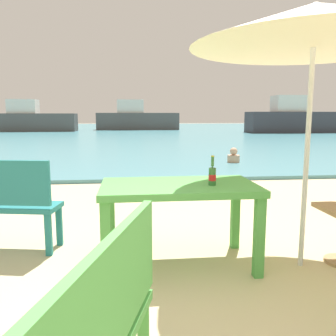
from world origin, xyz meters
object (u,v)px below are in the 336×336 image
boat_fishing_trawler (296,119)px  boat_sailboat (137,119)px  patio_umbrella (315,25)px  beer_bottle_amber (212,175)px  swimmer_person (234,157)px  boat_ferry (303,119)px  boat_cargo_ship (31,120)px  picnic_table_green (179,196)px

boat_fishing_trawler → boat_sailboat: bearing=150.3°
patio_umbrella → boat_sailboat: (-0.97, 29.64, -1.06)m
patio_umbrella → beer_bottle_amber: bearing=175.4°
patio_umbrella → swimmer_person: 6.87m
beer_bottle_amber → boat_ferry: bearing=61.7°
boat_sailboat → boat_cargo_ship: 9.15m
beer_bottle_amber → boat_fishing_trawler: bearing=62.3°
picnic_table_green → beer_bottle_amber: 0.36m
picnic_table_green → boat_ferry: (18.76, 34.18, 0.34)m
boat_sailboat → boat_ferry: bearing=14.2°
beer_bottle_amber → boat_ferry: (18.48, 34.27, 0.14)m
boat_cargo_ship → beer_bottle_amber: bearing=-71.7°
beer_bottle_amber → boat_fishing_trawler: 25.65m
picnic_table_green → boat_sailboat: size_ratio=0.19×
picnic_table_green → boat_cargo_ship: (-8.65, 26.95, 0.36)m
swimmer_person → beer_bottle_amber: bearing=-108.4°
beer_bottle_amber → picnic_table_green: bearing=162.4°
swimmer_person → boat_ferry: bearing=59.6°
beer_bottle_amber → boat_cargo_ship: boat_cargo_ship is taller
patio_umbrella → boat_fishing_trawler: size_ratio=0.30×
swimmer_person → boat_fishing_trawler: 19.03m
boat_ferry → patio_umbrella: bearing=-117.2°
patio_umbrella → boat_sailboat: 29.68m
patio_umbrella → boat_fishing_trawler: boat_fishing_trawler is taller
patio_umbrella → boat_cargo_ship: size_ratio=0.32×
picnic_table_green → patio_umbrella: 1.85m
patio_umbrella → boat_sailboat: boat_sailboat is taller
swimmer_person → picnic_table_green: bearing=-111.0°
boat_sailboat → boat_ferry: 19.20m
swimmer_person → boat_fishing_trawler: boat_fishing_trawler is taller
picnic_table_green → patio_umbrella: (1.12, -0.16, 1.47)m
swimmer_person → boat_sailboat: size_ratio=0.05×
swimmer_person → boat_ferry: boat_ferry is taller
beer_bottle_amber → boat_cargo_ship: bearing=108.3°
beer_bottle_amber → patio_umbrella: 1.51m
picnic_table_green → boat_fishing_trawler: boat_fishing_trawler is taller
boat_sailboat → boat_cargo_ship: bearing=-163.9°
boat_fishing_trawler → swimmer_person: bearing=-121.0°
swimmer_person → boat_cargo_ship: boat_cargo_ship is taller
picnic_table_green → boat_ferry: boat_ferry is taller
beer_bottle_amber → boat_ferry: boat_ferry is taller
beer_bottle_amber → swimmer_person: size_ratio=0.65×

